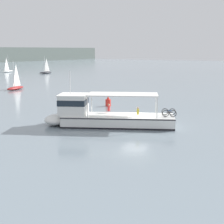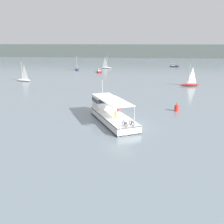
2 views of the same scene
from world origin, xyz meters
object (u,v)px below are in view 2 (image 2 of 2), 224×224
motorboat_outer_anchorage (99,71)px  sailboat_horizon_west (190,84)px  channel_buoy (177,108)px  sailboat_horizon_east (77,69)px  sailboat_near_starboard (24,79)px  sailboat_off_bow (106,67)px  motorboat_near_port (174,66)px  ferry_main (110,113)px

motorboat_outer_anchorage → sailboat_horizon_west: size_ratio=0.71×
sailboat_horizon_west → channel_buoy: size_ratio=3.86×
sailboat_horizon_east → sailboat_near_starboard: same height
sailboat_horizon_west → sailboat_near_starboard: 45.42m
sailboat_horizon_west → sailboat_off_bow: same height
motorboat_near_port → sailboat_near_starboard: sailboat_near_starboard is taller
sailboat_horizon_east → sailboat_off_bow: (10.63, 7.09, 0.00)m
motorboat_outer_anchorage → sailboat_near_starboard: bearing=-128.2°
sailboat_horizon_east → motorboat_outer_anchorage: bearing=-36.0°
motorboat_near_port → sailboat_near_starboard: size_ratio=0.68×
sailboat_near_starboard → motorboat_outer_anchorage: bearing=51.8°
motorboat_outer_anchorage → sailboat_horizon_east: (-9.91, 7.19, -0.00)m
motorboat_outer_anchorage → sailboat_off_bow: bearing=87.1°
sailboat_off_bow → channel_buoy: size_ratio=3.86×
sailboat_horizon_west → channel_buoy: 25.66m
sailboat_off_bow → channel_buoy: (20.08, -65.04, 0.03)m
ferry_main → sailboat_off_bow: bearing=97.9°
ferry_main → sailboat_horizon_west: 34.90m
motorboat_outer_anchorage → sailboat_horizon_west: sailboat_horizon_west is taller
ferry_main → motorboat_near_port: ferry_main is taller
ferry_main → sailboat_near_starboard: sailboat_near_starboard is taller
ferry_main → sailboat_near_starboard: 44.22m
sailboat_horizon_east → motorboat_near_port: size_ratio=1.47×
ferry_main → motorboat_outer_anchorage: 57.54m
sailboat_near_starboard → sailboat_off_bow: size_ratio=1.00×
sailboat_horizon_east → channel_buoy: 65.58m
ferry_main → channel_buoy: ferry_main is taller
ferry_main → sailboat_horizon_west: bearing=61.3°
motorboat_outer_anchorage → channel_buoy: channel_buoy is taller
motorboat_outer_anchorage → channel_buoy: (20.80, -50.76, 0.02)m
ferry_main → sailboat_horizon_west: (16.76, 30.61, -0.47)m
sailboat_off_bow → motorboat_outer_anchorage: bearing=-92.9°
ferry_main → motorboat_near_port: bearing=76.9°
motorboat_near_port → channel_buoy: (-8.69, -75.31, 0.02)m
motorboat_near_port → sailboat_off_bow: sailboat_off_bow is taller
motorboat_near_port → sailboat_horizon_west: 50.54m
motorboat_near_port → sailboat_horizon_west: size_ratio=0.68×
sailboat_horizon_west → channel_buoy: (-6.56, -24.81, 0.03)m
sailboat_near_starboard → sailboat_horizon_west: bearing=-4.0°
sailboat_near_starboard → motorboat_near_port: bearing=44.9°
sailboat_horizon_west → sailboat_horizon_east: bearing=138.4°
ferry_main → motorboat_outer_anchorage: size_ratio=3.33×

